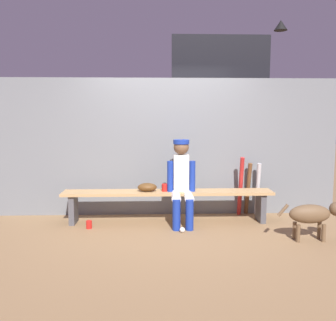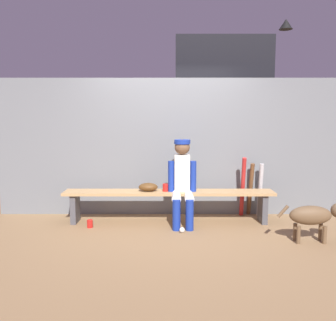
# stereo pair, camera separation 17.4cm
# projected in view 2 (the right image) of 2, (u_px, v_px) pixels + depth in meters

# --- Properties ---
(ground_plane) EXTENTS (30.00, 30.00, 0.00)m
(ground_plane) POSITION_uv_depth(u_px,v_px,m) (168.00, 222.00, 5.32)
(ground_plane) COLOR olive
(chainlink_fence) EXTENTS (5.37, 0.03, 2.14)m
(chainlink_fence) POSITION_uv_depth(u_px,v_px,m) (168.00, 147.00, 5.65)
(chainlink_fence) COLOR slate
(chainlink_fence) RESTS_ON ground_plane
(dugout_bench) EXTENTS (3.06, 0.36, 0.47)m
(dugout_bench) POSITION_uv_depth(u_px,v_px,m) (168.00, 197.00, 5.28)
(dugout_bench) COLOR tan
(dugout_bench) RESTS_ON ground_plane
(player_seated) EXTENTS (0.41, 0.55, 1.22)m
(player_seated) POSITION_uv_depth(u_px,v_px,m) (181.00, 179.00, 5.14)
(player_seated) COLOR silver
(player_seated) RESTS_ON ground_plane
(baseball_glove) EXTENTS (0.28, 0.20, 0.12)m
(baseball_glove) POSITION_uv_depth(u_px,v_px,m) (147.00, 187.00, 5.26)
(baseball_glove) COLOR #593819
(baseball_glove) RESTS_ON dugout_bench
(bat_aluminum_red) EXTENTS (0.08, 0.27, 0.94)m
(bat_aluminum_red) POSITION_uv_depth(u_px,v_px,m) (242.00, 187.00, 5.55)
(bat_aluminum_red) COLOR #B22323
(bat_aluminum_red) RESTS_ON ground_plane
(bat_wood_dark) EXTENTS (0.09, 0.21, 0.83)m
(bat_wood_dark) POSITION_uv_depth(u_px,v_px,m) (249.00, 189.00, 5.65)
(bat_wood_dark) COLOR brown
(bat_wood_dark) RESTS_ON ground_plane
(bat_aluminum_silver) EXTENTS (0.07, 0.16, 0.83)m
(bat_aluminum_silver) POSITION_uv_depth(u_px,v_px,m) (259.00, 190.00, 5.60)
(bat_aluminum_silver) COLOR #B7B7BC
(bat_aluminum_silver) RESTS_ON ground_plane
(baseball) EXTENTS (0.07, 0.07, 0.07)m
(baseball) POSITION_uv_depth(u_px,v_px,m) (181.00, 230.00, 4.83)
(baseball) COLOR white
(baseball) RESTS_ON ground_plane
(cup_on_ground) EXTENTS (0.08, 0.08, 0.11)m
(cup_on_ground) POSITION_uv_depth(u_px,v_px,m) (89.00, 224.00, 5.05)
(cup_on_ground) COLOR red
(cup_on_ground) RESTS_ON ground_plane
(cup_on_bench) EXTENTS (0.08, 0.08, 0.11)m
(cup_on_bench) POSITION_uv_depth(u_px,v_px,m) (164.00, 188.00, 5.24)
(cup_on_bench) COLOR red
(cup_on_bench) RESTS_ON dugout_bench
(scoreboard) EXTENTS (2.08, 0.27, 3.27)m
(scoreboard) POSITION_uv_depth(u_px,v_px,m) (227.00, 77.00, 6.61)
(scoreboard) COLOR #3F3F42
(scoreboard) RESTS_ON ground_plane
(dog) EXTENTS (0.84, 0.20, 0.49)m
(dog) POSITION_uv_depth(u_px,v_px,m) (314.00, 215.00, 4.44)
(dog) COLOR brown
(dog) RESTS_ON ground_plane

